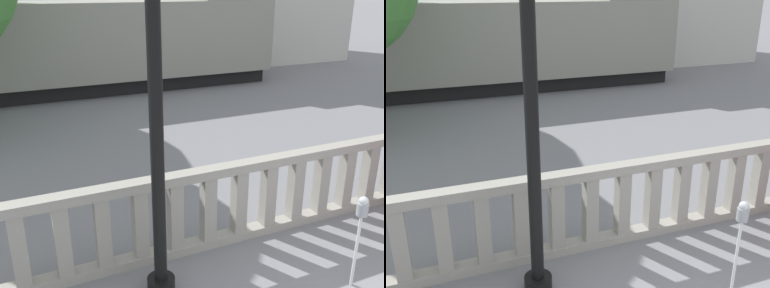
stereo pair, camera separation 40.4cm
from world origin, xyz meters
The scene contains 4 objects.
balustrade centered at (0.00, 2.88, 0.66)m, with size 14.72×0.24×1.32m.
lamppost centered at (-2.10, 2.19, 3.43)m, with size 0.37×0.37×6.82m.
parking_meter centered at (0.31, 1.25, 1.05)m, with size 0.15×0.15×1.34m.
train_near centered at (-2.86, 14.14, 1.74)m, with size 19.31×3.02×3.89m.
Camera 1 is at (-3.63, -2.26, 3.84)m, focal length 40.00 mm.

